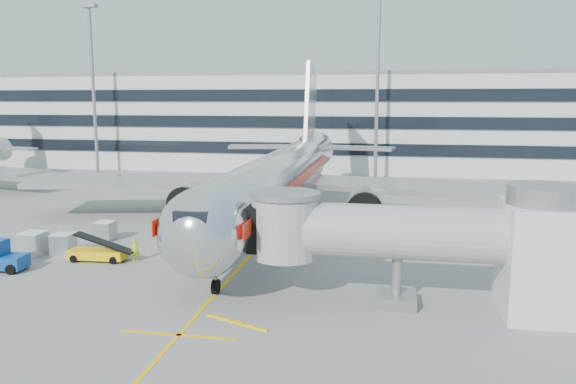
% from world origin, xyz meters
% --- Properties ---
extents(ground, '(180.00, 180.00, 0.00)m').
position_xyz_m(ground, '(0.00, 0.00, 0.00)').
color(ground, gray).
rests_on(ground, ground).
extents(lead_in_line, '(0.25, 70.00, 0.01)m').
position_xyz_m(lead_in_line, '(0.00, 10.00, 0.01)').
color(lead_in_line, yellow).
rests_on(lead_in_line, ground).
extents(stop_bar, '(6.00, 0.25, 0.01)m').
position_xyz_m(stop_bar, '(0.00, -14.00, 0.01)').
color(stop_bar, yellow).
rests_on(stop_bar, ground).
extents(main_jet, '(50.95, 48.70, 16.06)m').
position_xyz_m(main_jet, '(0.00, 11.72, 4.23)').
color(main_jet, silver).
rests_on(main_jet, ground).
extents(jet_bridge, '(17.80, 4.50, 7.00)m').
position_xyz_m(jet_bridge, '(12.18, -8.00, 3.87)').
color(jet_bridge, silver).
rests_on(jet_bridge, ground).
extents(terminal, '(150.00, 24.25, 15.60)m').
position_xyz_m(terminal, '(0.00, 57.95, 7.80)').
color(terminal, silver).
rests_on(terminal, ground).
extents(light_mast_west, '(2.40, 1.20, 25.45)m').
position_xyz_m(light_mast_west, '(-35.00, 42.00, 14.88)').
color(light_mast_west, gray).
rests_on(light_mast_west, ground).
extents(light_mast_centre, '(2.40, 1.20, 25.45)m').
position_xyz_m(light_mast_centre, '(8.00, 42.00, 14.88)').
color(light_mast_centre, gray).
rests_on(light_mast_centre, ground).
extents(belt_loader, '(4.27, 1.69, 2.03)m').
position_xyz_m(belt_loader, '(-10.40, -2.84, 0.58)').
color(belt_loader, yellow).
rests_on(belt_loader, ground).
extents(baggage_tug, '(2.85, 1.92, 2.07)m').
position_xyz_m(baggage_tug, '(-15.52, -6.13, 0.90)').
color(baggage_tug, navy).
rests_on(baggage_tug, ground).
extents(cargo_container_left, '(1.54, 1.54, 1.55)m').
position_xyz_m(cargo_container_left, '(-13.78, -1.67, 0.78)').
color(cargo_container_left, '#B0B3B7').
rests_on(cargo_container_left, ground).
extents(cargo_container_right, '(1.48, 1.48, 1.54)m').
position_xyz_m(cargo_container_right, '(-12.83, 2.81, 0.77)').
color(cargo_container_right, '#B0B3B7').
rests_on(cargo_container_right, ground).
extents(cargo_container_front, '(1.72, 1.72, 1.75)m').
position_xyz_m(cargo_container_front, '(-15.78, -2.34, 0.88)').
color(cargo_container_front, '#B0B3B7').
rests_on(cargo_container_front, ground).
extents(ramp_worker, '(0.71, 0.67, 1.64)m').
position_xyz_m(ramp_worker, '(-7.68, -2.47, 0.82)').
color(ramp_worker, '#B5E718').
rests_on(ramp_worker, ground).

